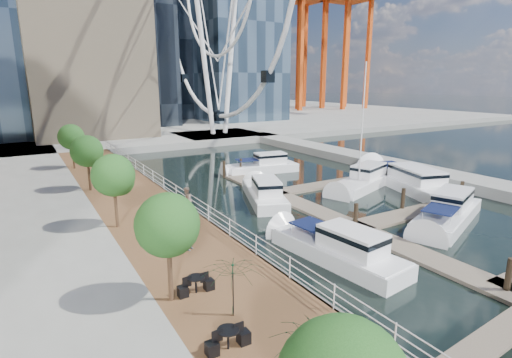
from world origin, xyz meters
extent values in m
plane|color=black|center=(0.00, 0.00, 0.00)|extent=(520.00, 520.00, 0.00)
cube|color=brown|center=(-9.00, 15.00, 0.50)|extent=(6.00, 60.00, 1.00)
cube|color=#595954|center=(-6.00, 15.00, 0.50)|extent=(0.25, 60.00, 1.00)
cube|color=gray|center=(0.00, 102.00, 0.50)|extent=(200.00, 114.00, 1.00)
cube|color=gray|center=(20.00, 20.00, 0.50)|extent=(4.00, 60.00, 1.00)
cube|color=gray|center=(14.00, 52.00, 0.50)|extent=(14.00, 12.00, 1.00)
cube|color=#6D6051|center=(3.00, 10.00, 0.10)|extent=(2.00, 32.00, 0.20)
cube|color=#6D6051|center=(9.00, 8.00, 0.10)|extent=(12.00, 2.00, 0.20)
cube|color=#6D6051|center=(9.00, 18.00, 0.10)|extent=(12.00, 2.00, 0.20)
cylinder|color=white|center=(11.50, 52.00, 14.00)|extent=(0.80, 0.80, 26.00)
cylinder|color=white|center=(16.50, 52.00, 14.00)|extent=(0.80, 0.80, 26.00)
cylinder|color=#3F2B1C|center=(-11.40, 4.00, 2.20)|extent=(0.20, 0.20, 2.40)
sphere|color=#265B1E|center=(-11.40, 4.00, 4.30)|extent=(2.60, 2.60, 2.60)
cylinder|color=#3F2B1C|center=(-11.40, 14.00, 2.20)|extent=(0.20, 0.20, 2.40)
sphere|color=#265B1E|center=(-11.40, 14.00, 4.30)|extent=(2.60, 2.60, 2.60)
cylinder|color=#3F2B1C|center=(-11.40, 24.00, 2.20)|extent=(0.20, 0.20, 2.40)
sphere|color=#265B1E|center=(-11.40, 24.00, 4.30)|extent=(2.60, 2.60, 2.60)
cylinder|color=#3F2B1C|center=(-11.40, 34.00, 2.20)|extent=(0.20, 0.20, 2.40)
sphere|color=#265B1E|center=(-11.40, 34.00, 4.30)|extent=(2.60, 2.60, 2.60)
imported|color=slate|center=(-8.81, 8.39, 1.81)|extent=(0.70, 0.67, 1.62)
imported|color=#806758|center=(-6.66, 14.35, 1.90)|extent=(1.05, 1.11, 1.81)
imported|color=#2F363B|center=(-8.09, 29.41, 1.81)|extent=(1.03, 0.67, 1.63)
imported|color=#0E331D|center=(-9.73, 1.66, 2.13)|extent=(3.27, 3.29, 2.25)
camera|label=1|loc=(-16.05, -10.59, 9.83)|focal=28.00mm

